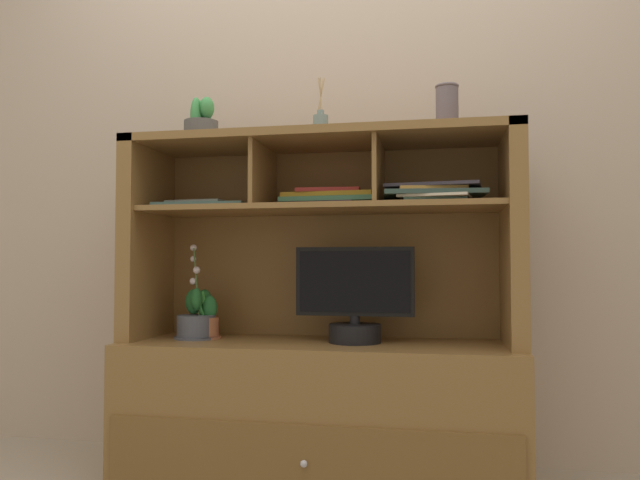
{
  "coord_description": "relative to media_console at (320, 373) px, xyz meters",
  "views": [
    {
      "loc": [
        0.44,
        -2.26,
        0.79
      ],
      "look_at": [
        0.0,
        0.0,
        0.88
      ],
      "focal_mm": 34.58,
      "sensor_mm": 36.0,
      "label": 1
    }
  ],
  "objects": [
    {
      "name": "magazine_stack_left",
      "position": [
        0.03,
        0.05,
        0.65
      ],
      "size": [
        0.37,
        0.26,
        0.07
      ],
      "color": "#3F2B3B",
      "rests_on": "media_console"
    },
    {
      "name": "tv_monitor",
      "position": [
        0.13,
        -0.03,
        0.27
      ],
      "size": [
        0.43,
        0.19,
        0.35
      ],
      "color": "black",
      "rests_on": "media_console"
    },
    {
      "name": "media_console",
      "position": [
        0.0,
        0.0,
        0.0
      ],
      "size": [
        1.44,
        0.55,
        1.27
      ],
      "color": "olive",
      "rests_on": "ground"
    },
    {
      "name": "potted_fern",
      "position": [
        -0.47,
        -0.0,
        0.19
      ],
      "size": [
        0.16,
        0.16,
        0.2
      ],
      "color": "#B56947",
      "rests_on": "media_console"
    },
    {
      "name": "diffuser_bottle",
      "position": [
        -0.0,
        0.01,
        0.93
      ],
      "size": [
        0.06,
        0.06,
        0.23
      ],
      "color": "slate",
      "rests_on": "media_console"
    },
    {
      "name": "magazine_stack_right",
      "position": [
        0.42,
        -0.04,
        0.66
      ],
      "size": [
        0.37,
        0.29,
        0.06
      ],
      "color": "slate",
      "rests_on": "media_console"
    },
    {
      "name": "back_wall",
      "position": [
        0.0,
        0.28,
        1.02
      ],
      "size": [
        6.0,
        0.02,
        2.8
      ],
      "primitive_type": "cube",
      "color": "#B6A28E",
      "rests_on": "ground"
    },
    {
      "name": "magazine_stack_centre",
      "position": [
        -0.46,
        0.0,
        0.63
      ],
      "size": [
        0.36,
        0.22,
        0.03
      ],
      "color": "#4B716E",
      "rests_on": "media_console"
    },
    {
      "name": "potted_orchid",
      "position": [
        -0.48,
        -0.02,
        0.17
      ],
      "size": [
        0.17,
        0.17,
        0.36
      ],
      "color": "#4A4F5A",
      "rests_on": "media_console"
    },
    {
      "name": "potted_succulent",
      "position": [
        -0.47,
        -0.01,
        0.96
      ],
      "size": [
        0.15,
        0.15,
        0.17
      ],
      "color": "#4C4B4A",
      "rests_on": "media_console"
    },
    {
      "name": "ceramic_vase",
      "position": [
        0.47,
        -0.0,
        0.97
      ],
      "size": [
        0.09,
        0.09,
        0.17
      ],
      "color": "#61555C",
      "rests_on": "media_console"
    }
  ]
}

